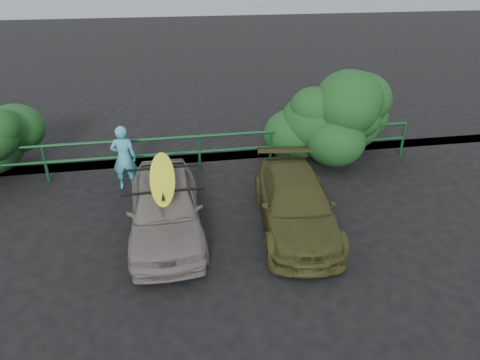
% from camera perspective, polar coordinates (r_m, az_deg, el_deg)
% --- Properties ---
extents(ground, '(80.00, 80.00, 0.00)m').
position_cam_1_polar(ground, '(7.78, -9.59, -15.48)').
color(ground, black).
extents(guardrail, '(14.00, 0.08, 1.04)m').
position_cam_1_polar(guardrail, '(11.73, -10.32, 3.26)').
color(guardrail, '#124021').
rests_on(guardrail, ground).
extents(shrub_right, '(3.20, 2.40, 2.32)m').
position_cam_1_polar(shrub_right, '(12.85, 12.47, 8.30)').
color(shrub_right, '#1A471D').
rests_on(shrub_right, ground).
extents(sedan, '(1.55, 3.74, 1.27)m').
position_cam_1_polar(sedan, '(9.07, -9.95, -3.59)').
color(sedan, slate).
rests_on(sedan, ground).
extents(olive_vehicle, '(1.98, 3.98, 1.11)m').
position_cam_1_polar(olive_vehicle, '(9.29, 7.41, -3.13)').
color(olive_vehicle, '#393B1A').
rests_on(olive_vehicle, ground).
extents(man, '(0.64, 0.45, 1.68)m').
position_cam_1_polar(man, '(11.01, -15.21, 2.87)').
color(man, '#3EA0BA').
rests_on(man, ground).
extents(roof_rack, '(1.59, 1.12, 0.05)m').
position_cam_1_polar(roof_rack, '(8.75, -10.29, 0.11)').
color(roof_rack, black).
rests_on(roof_rack, sedan).
extents(surfboard, '(0.54, 2.44, 0.07)m').
position_cam_1_polar(surfboard, '(8.72, -10.33, 0.48)').
color(surfboard, '#EAF419').
rests_on(surfboard, roof_rack).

